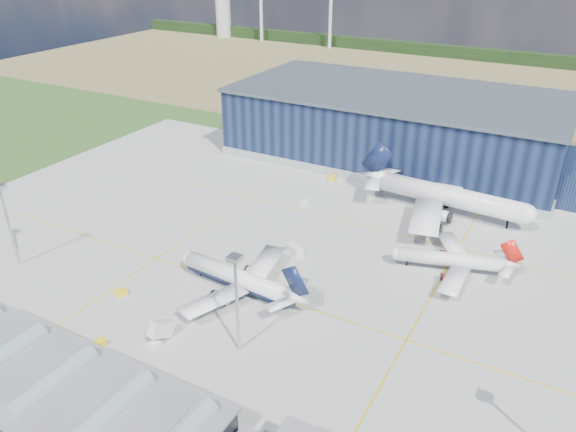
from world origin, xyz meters
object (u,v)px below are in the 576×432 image
(gse_van_b, at_px, (295,250))
(airliner_red, at_px, (450,253))
(light_mast_west, at_px, (6,212))
(gse_tug_c, at_px, (332,178))
(gse_tug_b, at_px, (121,293))
(airstair, at_px, (162,333))
(hangar, at_px, (403,129))
(gse_cart_a, at_px, (305,203))
(airliner_navy, at_px, (237,269))
(airliner_widebody, at_px, (451,187))
(light_mast_center, at_px, (236,289))
(gse_tug_a, at_px, (98,345))

(gse_van_b, bearing_deg, airliner_red, -44.14)
(light_mast_west, bearing_deg, gse_tug_c, 62.14)
(gse_tug_b, relative_size, airstair, 0.54)
(hangar, xyz_separation_m, gse_cart_a, (-13.18, -55.72, -10.92))
(hangar, height_order, airliner_navy, hangar)
(airliner_red, xyz_separation_m, airliner_widebody, (-8.68, 33.00, 3.87))
(gse_tug_b, bearing_deg, airliner_widebody, 97.01)
(light_mast_west, distance_m, airliner_red, 113.52)
(gse_tug_b, bearing_deg, gse_van_b, 95.94)
(airliner_navy, relative_size, gse_tug_c, 10.82)
(gse_tug_b, height_order, gse_tug_c, gse_tug_c)
(hangar, height_order, light_mast_center, hangar)
(gse_tug_a, relative_size, gse_tug_c, 0.96)
(airliner_red, height_order, gse_van_b, airliner_red)
(gse_van_b, distance_m, gse_tug_c, 53.03)
(hangar, xyz_separation_m, gse_van_b, (-1.28, -84.24, -10.41))
(light_mast_center, bearing_deg, gse_cart_a, 106.43)
(gse_tug_b, distance_m, gse_tug_c, 90.43)
(airliner_navy, distance_m, gse_tug_c, 74.75)
(gse_tug_c, bearing_deg, light_mast_west, -132.73)
(gse_van_b, relative_size, airstair, 0.95)
(light_mast_center, bearing_deg, airstair, -161.67)
(light_mast_center, relative_size, gse_van_b, 4.37)
(airliner_navy, xyz_separation_m, gse_tug_a, (-14.18, -31.99, -5.56))
(light_mast_center, distance_m, airstair, 21.96)
(airliner_navy, distance_m, gse_van_b, 23.45)
(light_mast_center, distance_m, gse_tug_a, 33.44)
(gse_cart_a, height_order, gse_van_b, gse_van_b)
(airliner_widebody, bearing_deg, gse_tug_c, 174.78)
(light_mast_west, bearing_deg, airliner_widebody, 42.82)
(airliner_navy, distance_m, airstair, 24.16)
(gse_tug_a, relative_size, gse_van_b, 0.65)
(light_mast_west, height_order, airliner_navy, light_mast_west)
(gse_tug_b, relative_size, gse_tug_c, 0.85)
(airliner_widebody, height_order, gse_tug_c, airliner_widebody)
(airliner_navy, bearing_deg, gse_tug_a, 70.91)
(light_mast_west, xyz_separation_m, airliner_red, (100.41, 52.00, -9.97))
(gse_tug_a, bearing_deg, hangar, 88.73)
(hangar, distance_m, gse_tug_b, 125.89)
(gse_tug_a, relative_size, airstair, 0.61)
(airliner_navy, bearing_deg, airliner_widebody, -112.17)
(airliner_red, height_order, airliner_widebody, airliner_widebody)
(gse_tug_b, bearing_deg, airliner_navy, 74.80)
(airliner_widebody, bearing_deg, light_mast_center, -100.33)
(airstair, bearing_deg, airliner_widebody, 75.05)
(hangar, xyz_separation_m, gse_tug_b, (-28.93, -122.02, -10.96))
(airliner_widebody, bearing_deg, airliner_navy, -112.98)
(hangar, relative_size, gse_van_b, 27.54)
(gse_tug_a, bearing_deg, airstair, 46.66)
(airliner_red, relative_size, gse_tug_b, 11.06)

